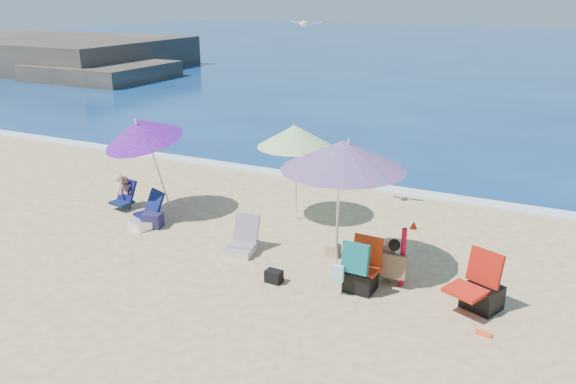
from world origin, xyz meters
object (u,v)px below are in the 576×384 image
at_px(seagull, 305,24).
at_px(camp_chair_right, 360,272).
at_px(camp_chair_left, 481,292).
at_px(umbrella_striped, 295,136).
at_px(furled_umbrella, 405,251).
at_px(umbrella_turquoise, 343,155).
at_px(person_left, 125,192).
at_px(chair_navy, 147,217).
at_px(umbrella_blue, 141,130).
at_px(person_center, 390,261).
at_px(chair_rainbow, 242,244).

bearing_deg(seagull, camp_chair_right, -50.71).
bearing_deg(seagull, camp_chair_left, -31.52).
xyz_separation_m(umbrella_striped, furled_umbrella, (2.92, -1.90, -1.23)).
bearing_deg(umbrella_turquoise, person_left, 171.52).
relative_size(chair_navy, person_left, 1.07).
relative_size(umbrella_blue, camp_chair_right, 2.53).
bearing_deg(camp_chair_left, umbrella_blue, 172.43).
relative_size(umbrella_blue, person_left, 2.80).
height_order(camp_chair_right, seagull, seagull).
distance_m(camp_chair_right, person_left, 6.23).
distance_m(person_center, person_left, 6.51).
bearing_deg(seagull, furled_umbrella, -38.80).
height_order(furled_umbrella, chair_rainbow, furled_umbrella).
bearing_deg(person_left, chair_navy, -29.03).
relative_size(umbrella_turquoise, chair_rainbow, 3.81).
xyz_separation_m(umbrella_turquoise, camp_chair_right, (0.54, -0.50, -1.80)).
relative_size(umbrella_blue, chair_rainbow, 3.19).
xyz_separation_m(chair_rainbow, seagull, (0.15, 2.42, 3.90)).
distance_m(umbrella_blue, seagull, 4.09).
height_order(chair_rainbow, camp_chair_left, camp_chair_left).
bearing_deg(chair_rainbow, person_center, 1.07).
height_order(person_center, person_left, person_left).
bearing_deg(camp_chair_right, seagull, 129.29).
xyz_separation_m(umbrella_striped, camp_chair_left, (4.19, -2.12, -1.57)).
distance_m(umbrella_blue, chair_rainbow, 3.48).
bearing_deg(umbrella_turquoise, camp_chair_left, -5.63).
relative_size(umbrella_striped, camp_chair_left, 2.16).
relative_size(camp_chair_left, camp_chair_right, 1.07).
bearing_deg(person_center, camp_chair_left, -7.66).
distance_m(camp_chair_left, seagull, 6.22).
bearing_deg(umbrella_turquoise, umbrella_striped, 133.28).
xyz_separation_m(person_center, seagull, (-2.68, 2.37, 3.69)).
height_order(camp_chair_left, person_center, camp_chair_left).
relative_size(camp_chair_right, person_left, 1.11).
xyz_separation_m(furled_umbrella, camp_chair_left, (1.28, -0.22, -0.34)).
height_order(umbrella_blue, chair_rainbow, umbrella_blue).
height_order(chair_rainbow, seagull, seagull).
bearing_deg(person_center, umbrella_turquoise, 177.81).
xyz_separation_m(person_center, person_left, (-6.45, 0.86, -0.02)).
distance_m(furled_umbrella, chair_rainbow, 3.11).
relative_size(umbrella_striped, chair_navy, 2.40).
distance_m(chair_rainbow, person_left, 3.73).
bearing_deg(camp_chair_right, umbrella_turquoise, 136.94).
height_order(chair_rainbow, person_left, person_left).
xyz_separation_m(umbrella_blue, person_left, (-0.70, 0.10, -1.53)).
bearing_deg(chair_rainbow, seagull, 86.45).
xyz_separation_m(umbrella_turquoise, seagull, (-1.79, 2.34, 1.95)).
distance_m(person_center, seagull, 5.14).
bearing_deg(chair_rainbow, umbrella_turquoise, 2.58).
bearing_deg(person_left, umbrella_blue, -8.09).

